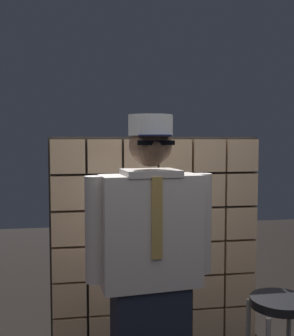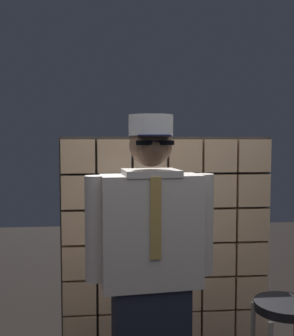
{
  "view_description": "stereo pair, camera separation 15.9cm",
  "coord_description": "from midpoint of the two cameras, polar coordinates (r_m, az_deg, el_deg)",
  "views": [
    {
      "loc": [
        -0.61,
        -1.82,
        1.65
      ],
      "look_at": [
        -0.26,
        0.32,
        1.5
      ],
      "focal_mm": 44.18,
      "sensor_mm": 36.0,
      "label": 1
    },
    {
      "loc": [
        -0.45,
        -1.84,
        1.65
      ],
      "look_at": [
        -0.26,
        0.32,
        1.5
      ],
      "focal_mm": 44.18,
      "sensor_mm": 36.0,
      "label": 2
    }
  ],
  "objects": [
    {
      "name": "bar_stool",
      "position": [
        2.65,
        16.05,
        -20.66
      ],
      "size": [
        0.34,
        0.34,
        0.74
      ],
      "color": "black",
      "rests_on": "ground"
    },
    {
      "name": "glass_block_wall",
      "position": [
        3.36,
        0.04,
        -10.23
      ],
      "size": [
        1.69,
        0.1,
        1.69
      ],
      "color": "#E0B78C",
      "rests_on": "ground"
    },
    {
      "name": "standing_person",
      "position": [
        2.31,
        -1.55,
        -14.22
      ],
      "size": [
        0.71,
        0.33,
        1.78
      ],
      "rotation": [
        0.0,
        0.0,
        0.11
      ],
      "color": "#1E2333",
      "rests_on": "ground"
    }
  ]
}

